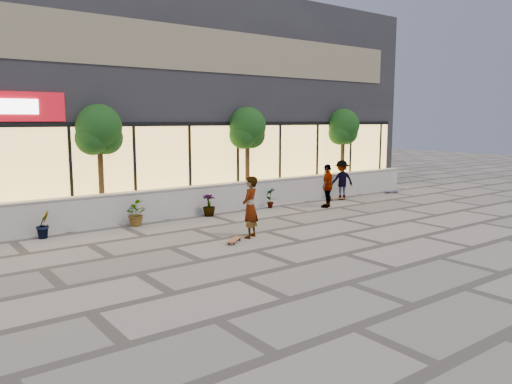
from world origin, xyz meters
TOP-DOWN VIEW (x-y plane):
  - ground at (0.00, 0.00)m, footprint 80.00×80.00m
  - planter_wall at (0.00, 7.00)m, footprint 22.00×0.42m
  - retail_building at (-0.00, 12.49)m, footprint 24.00×9.17m
  - shrub_b at (-5.70, 6.45)m, footprint 0.57×0.57m
  - shrub_c at (-2.90, 6.45)m, footprint 0.68×0.77m
  - shrub_d at (-0.10, 6.45)m, footprint 0.64×0.64m
  - shrub_e at (2.70, 6.45)m, footprint 0.46×0.35m
  - tree_midwest at (-3.50, 7.70)m, footprint 1.60×1.50m
  - tree_mideast at (2.50, 7.70)m, footprint 1.60×1.50m
  - tree_east at (8.00, 7.70)m, footprint 1.60×1.50m
  - skater_center at (-0.86, 2.91)m, footprint 0.78×0.72m
  - skater_right_near at (4.55, 5.20)m, footprint 1.08×0.83m
  - skater_right_far at (6.50, 6.30)m, footprint 1.23×0.92m
  - skateboard_center at (-1.57, 2.70)m, footprint 0.79×0.66m
  - skateboard_right_near at (6.10, 6.20)m, footprint 0.77×0.46m
  - skateboard_right_far at (9.80, 6.20)m, footprint 0.89×0.33m

SIDE VIEW (x-z plane):
  - ground at x=0.00m, z-range 0.00..0.00m
  - skateboard_right_near at x=6.10m, z-range 0.03..0.12m
  - skateboard_center at x=-1.57m, z-range 0.03..0.13m
  - skateboard_right_far at x=9.80m, z-range 0.03..0.14m
  - shrub_b at x=-5.70m, z-range 0.00..0.81m
  - shrub_c at x=-2.90m, z-range 0.00..0.81m
  - shrub_d at x=-0.10m, z-range 0.00..0.81m
  - shrub_e at x=2.70m, z-range 0.00..0.81m
  - planter_wall at x=0.00m, z-range 0.00..1.04m
  - skater_right_far at x=6.50m, z-range 0.00..1.68m
  - skater_right_near at x=4.55m, z-range 0.00..1.70m
  - skater_center at x=-0.86m, z-range 0.00..1.80m
  - tree_midwest at x=-3.50m, z-range 1.03..4.94m
  - tree_mideast at x=2.50m, z-range 1.03..4.94m
  - tree_east at x=8.00m, z-range 1.03..4.94m
  - retail_building at x=0.00m, z-range 0.00..8.50m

